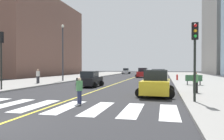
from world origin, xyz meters
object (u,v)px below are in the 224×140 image
car_green_third (160,73)px  street_lamp (63,48)px  car_yellow_sixth (156,84)px  traffic_light_far_corner (1,49)px  car_white_fifth (126,71)px  pedestrian_walking_west (38,75)px  fire_hydrant (177,77)px  car_blue_nearest (158,77)px  park_bench (194,80)px  traffic_light_near_corner (195,46)px  car_black_fourth (90,79)px  pedestrian_waiting_east (196,81)px  pedestrian_crossing (79,89)px  car_red_second (143,73)px

car_green_third → street_lamp: 25.74m
car_yellow_sixth → traffic_light_far_corner: size_ratio=0.85×
car_white_fifth → pedestrian_walking_west: bearing=-96.6°
car_green_third → pedestrian_walking_west: size_ratio=2.13×
car_white_fifth → car_yellow_sixth: 51.10m
traffic_light_far_corner → fire_hydrant: bearing=48.3°
car_green_third → car_white_fifth: bearing=-56.1°
car_blue_nearest → car_yellow_sixth: 11.34m
car_yellow_sixth → park_bench: bearing=-110.6°
traffic_light_near_corner → traffic_light_far_corner: traffic_light_far_corner is taller
car_black_fourth → traffic_light_near_corner: bearing=-43.1°
car_green_third → car_black_fourth: bearing=76.3°
pedestrian_waiting_east → street_lamp: (-16.93, 11.39, 3.89)m
pedestrian_crossing → fire_hydrant: (6.84, 23.12, -0.28)m
car_black_fourth → car_white_fifth: (-3.56, 44.06, 0.04)m
fire_hydrant → traffic_light_far_corner: bearing=-131.7°
car_blue_nearest → car_green_third: bearing=-89.9°
car_white_fifth → car_yellow_sixth: (10.84, -49.94, 0.08)m
car_red_second → pedestrian_crossing: size_ratio=2.87×
pedestrian_crossing → traffic_light_near_corner: bearing=-126.8°
car_red_second → pedestrian_waiting_east: bearing=105.0°
park_bench → traffic_light_near_corner: bearing=178.4°
car_green_third → pedestrian_walking_west: pedestrian_walking_west is taller
pedestrian_waiting_east → traffic_light_far_corner: bearing=-162.7°
car_red_second → traffic_light_far_corner: 30.27m
pedestrian_walking_west → pedestrian_waiting_east: bearing=-81.7°
car_black_fourth → traffic_light_far_corner: (-6.46, -5.81, 2.98)m
car_red_second → fire_hydrant: size_ratio=5.04×
traffic_light_near_corner → car_black_fourth: bearing=-43.6°
car_red_second → car_yellow_sixth: size_ratio=1.01×
car_yellow_sixth → fire_hydrant: size_ratio=4.99×
car_blue_nearest → fire_hydrant: bearing=-111.2°
traffic_light_near_corner → park_bench: 12.86m
car_black_fourth → pedestrian_crossing: car_black_fourth is taller
car_green_third → park_bench: size_ratio=2.03×
pedestrian_waiting_east → car_yellow_sixth: bearing=-142.3°
traffic_light_near_corner → pedestrian_crossing: 7.23m
car_yellow_sixth → pedestrian_walking_west: car_yellow_sixth is taller
pedestrian_waiting_east → fire_hydrant: (-0.43, 16.98, -0.48)m
fire_hydrant → car_blue_nearest: bearing=-110.8°
car_red_second → traffic_light_far_corner: (-10.08, -28.40, 2.85)m
fire_hydrant → park_bench: bearing=-82.1°
car_green_third → pedestrian_waiting_east: pedestrian_waiting_east is taller
car_black_fourth → pedestrian_walking_west: (-7.32, 1.45, 0.31)m
car_white_fifth → pedestrian_walking_west: 42.78m
car_red_second → pedestrian_walking_west: bearing=63.9°
car_red_second → street_lamp: 19.17m
traffic_light_far_corner → pedestrian_crossing: (9.47, -4.82, -2.92)m
car_blue_nearest → fire_hydrant: 7.52m
traffic_light_far_corner → pedestrian_waiting_east: bearing=4.5°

